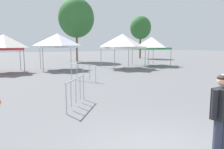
{
  "coord_description": "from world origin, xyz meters",
  "views": [
    {
      "loc": [
        -2.78,
        -3.3,
        2.32
      ],
      "look_at": [
        0.41,
        3.41,
        1.3
      ],
      "focal_mm": 34.78,
      "sensor_mm": 36.0,
      "label": 1
    }
  ],
  "objects_px": {
    "person_foreground": "(221,113)",
    "crowd_barrier_by_lift": "(83,69)",
    "crowd_barrier_near_person": "(76,87)",
    "tree_behind_tents_right": "(76,18)",
    "canopy_tent_behind_center": "(58,41)",
    "canopy_tent_right_of_center": "(151,43)",
    "canopy_tent_behind_left": "(4,42)",
    "canopy_tent_far_right": "(122,41)",
    "tree_behind_tents_left": "(141,28)"
  },
  "relations": [
    {
      "from": "canopy_tent_behind_center",
      "to": "tree_behind_tents_left",
      "type": "xyz_separation_m",
      "value": [
        16.33,
        11.24,
        2.49
      ]
    },
    {
      "from": "canopy_tent_behind_left",
      "to": "canopy_tent_behind_center",
      "type": "bearing_deg",
      "value": 5.72
    },
    {
      "from": "canopy_tent_behind_left",
      "to": "crowd_barrier_by_lift",
      "type": "xyz_separation_m",
      "value": [
        4.57,
        -6.92,
        -1.77
      ]
    },
    {
      "from": "tree_behind_tents_right",
      "to": "crowd_barrier_by_lift",
      "type": "distance_m",
      "value": 17.65
    },
    {
      "from": "tree_behind_tents_right",
      "to": "crowd_barrier_near_person",
      "type": "height_order",
      "value": "tree_behind_tents_right"
    },
    {
      "from": "canopy_tent_behind_left",
      "to": "tree_behind_tents_left",
      "type": "distance_m",
      "value": 24.04
    },
    {
      "from": "person_foreground",
      "to": "tree_behind_tents_right",
      "type": "distance_m",
      "value": 27.75
    },
    {
      "from": "canopy_tent_behind_left",
      "to": "crowd_barrier_near_person",
      "type": "height_order",
      "value": "canopy_tent_behind_left"
    },
    {
      "from": "canopy_tent_behind_center",
      "to": "canopy_tent_far_right",
      "type": "relative_size",
      "value": 0.97
    },
    {
      "from": "tree_behind_tents_right",
      "to": "tree_behind_tents_left",
      "type": "bearing_deg",
      "value": 11.03
    },
    {
      "from": "tree_behind_tents_left",
      "to": "crowd_barrier_by_lift",
      "type": "bearing_deg",
      "value": -131.16
    },
    {
      "from": "canopy_tent_far_right",
      "to": "canopy_tent_behind_left",
      "type": "bearing_deg",
      "value": 173.33
    },
    {
      "from": "tree_behind_tents_left",
      "to": "tree_behind_tents_right",
      "type": "height_order",
      "value": "tree_behind_tents_right"
    },
    {
      "from": "crowd_barrier_near_person",
      "to": "tree_behind_tents_right",
      "type": "bearing_deg",
      "value": 73.52
    },
    {
      "from": "canopy_tent_behind_center",
      "to": "person_foreground",
      "type": "distance_m",
      "value": 18.01
    },
    {
      "from": "canopy_tent_right_of_center",
      "to": "tree_behind_tents_left",
      "type": "distance_m",
      "value": 13.57
    },
    {
      "from": "canopy_tent_right_of_center",
      "to": "crowd_barrier_near_person",
      "type": "distance_m",
      "value": 17.35
    },
    {
      "from": "canopy_tent_behind_left",
      "to": "crowd_barrier_by_lift",
      "type": "bearing_deg",
      "value": -56.59
    },
    {
      "from": "canopy_tent_far_right",
      "to": "person_foreground",
      "type": "relative_size",
      "value": 1.94
    },
    {
      "from": "canopy_tent_behind_center",
      "to": "person_foreground",
      "type": "relative_size",
      "value": 1.88
    },
    {
      "from": "canopy_tent_right_of_center",
      "to": "tree_behind_tents_right",
      "type": "height_order",
      "value": "tree_behind_tents_right"
    },
    {
      "from": "person_foreground",
      "to": "crowd_barrier_by_lift",
      "type": "xyz_separation_m",
      "value": [
        0.65,
        10.55,
        -0.28
      ]
    },
    {
      "from": "canopy_tent_behind_center",
      "to": "canopy_tent_far_right",
      "type": "xyz_separation_m",
      "value": [
        5.94,
        -1.67,
        -0.03
      ]
    },
    {
      "from": "canopy_tent_far_right",
      "to": "canopy_tent_right_of_center",
      "type": "relative_size",
      "value": 1.04
    },
    {
      "from": "canopy_tent_behind_left",
      "to": "tree_behind_tents_left",
      "type": "height_order",
      "value": "tree_behind_tents_left"
    },
    {
      "from": "canopy_tent_behind_center",
      "to": "tree_behind_tents_right",
      "type": "bearing_deg",
      "value": 63.53
    },
    {
      "from": "canopy_tent_behind_center",
      "to": "crowd_barrier_near_person",
      "type": "height_order",
      "value": "canopy_tent_behind_center"
    },
    {
      "from": "tree_behind_tents_left",
      "to": "crowd_barrier_by_lift",
      "type": "distance_m",
      "value": 25.12
    },
    {
      "from": "canopy_tent_behind_center",
      "to": "canopy_tent_right_of_center",
      "type": "bearing_deg",
      "value": -3.14
    },
    {
      "from": "canopy_tent_behind_center",
      "to": "crowd_barrier_by_lift",
      "type": "xyz_separation_m",
      "value": [
        0.05,
        -7.37,
        -1.94
      ]
    },
    {
      "from": "canopy_tent_behind_left",
      "to": "canopy_tent_right_of_center",
      "type": "height_order",
      "value": "canopy_tent_right_of_center"
    },
    {
      "from": "crowd_barrier_by_lift",
      "to": "crowd_barrier_near_person",
      "type": "bearing_deg",
      "value": -110.59
    },
    {
      "from": "canopy_tent_right_of_center",
      "to": "tree_behind_tents_right",
      "type": "bearing_deg",
      "value": 121.2
    },
    {
      "from": "canopy_tent_behind_left",
      "to": "canopy_tent_right_of_center",
      "type": "bearing_deg",
      "value": -0.41
    },
    {
      "from": "person_foreground",
      "to": "tree_behind_tents_right",
      "type": "relative_size",
      "value": 0.21
    },
    {
      "from": "canopy_tent_behind_center",
      "to": "tree_behind_tents_left",
      "type": "distance_m",
      "value": 19.98
    },
    {
      "from": "crowd_barrier_near_person",
      "to": "canopy_tent_far_right",
      "type": "bearing_deg",
      "value": 54.53
    },
    {
      "from": "tree_behind_tents_right",
      "to": "crowd_barrier_by_lift",
      "type": "height_order",
      "value": "tree_behind_tents_right"
    },
    {
      "from": "crowd_barrier_by_lift",
      "to": "crowd_barrier_near_person",
      "type": "xyz_separation_m",
      "value": [
        -2.04,
        -5.43,
        0.0
      ]
    },
    {
      "from": "canopy_tent_right_of_center",
      "to": "tree_behind_tents_left",
      "type": "bearing_deg",
      "value": 62.49
    },
    {
      "from": "tree_behind_tents_left",
      "to": "crowd_barrier_near_person",
      "type": "bearing_deg",
      "value": -127.3
    },
    {
      "from": "canopy_tent_behind_left",
      "to": "crowd_barrier_by_lift",
      "type": "distance_m",
      "value": 8.48
    },
    {
      "from": "canopy_tent_behind_center",
      "to": "tree_behind_tents_right",
      "type": "relative_size",
      "value": 0.39
    },
    {
      "from": "person_foreground",
      "to": "canopy_tent_right_of_center",
      "type": "bearing_deg",
      "value": 58.17
    },
    {
      "from": "canopy_tent_behind_left",
      "to": "canopy_tent_far_right",
      "type": "relative_size",
      "value": 0.92
    },
    {
      "from": "canopy_tent_behind_center",
      "to": "crowd_barrier_near_person",
      "type": "bearing_deg",
      "value": -98.81
    },
    {
      "from": "crowd_barrier_near_person",
      "to": "person_foreground",
      "type": "bearing_deg",
      "value": -74.8
    },
    {
      "from": "canopy_tent_behind_left",
      "to": "person_foreground",
      "type": "xyz_separation_m",
      "value": [
        3.92,
        -17.47,
        -1.49
      ]
    },
    {
      "from": "canopy_tent_far_right",
      "to": "tree_behind_tents_left",
      "type": "xyz_separation_m",
      "value": [
        10.38,
        12.91,
        2.52
      ]
    },
    {
      "from": "canopy_tent_far_right",
      "to": "crowd_barrier_near_person",
      "type": "distance_m",
      "value": 13.8
    }
  ]
}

